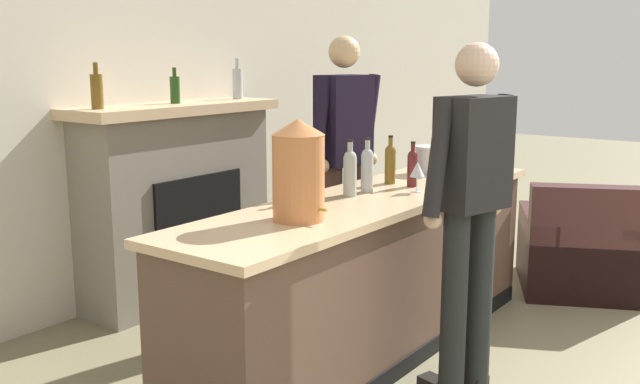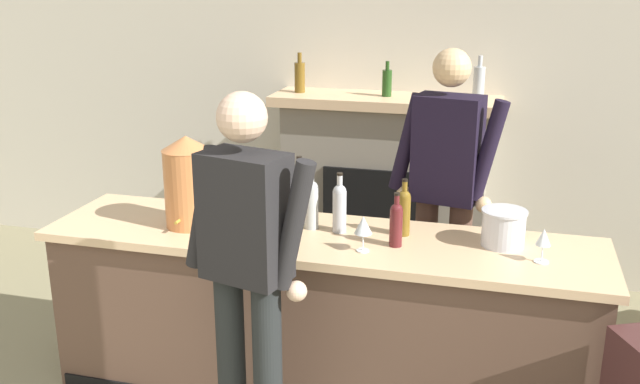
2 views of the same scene
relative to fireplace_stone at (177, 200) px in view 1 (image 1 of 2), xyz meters
The scene contains 17 objects.
wall_back_panel 0.74m from the fireplace_stone, 124.64° to the left, with size 12.00×0.07×2.75m.
bar_counter 1.67m from the fireplace_stone, 91.41° to the right, with size 2.89×0.70×0.94m.
fireplace_stone is the anchor object (origin of this frame).
armchair_black 2.97m from the fireplace_stone, 51.38° to the right, with size 1.16×1.11×0.84m.
potted_plant_corner 2.18m from the fireplace_stone, 10.05° to the right, with size 0.44×0.46×0.65m.
person_customer 2.35m from the fireplace_stone, 94.51° to the right, with size 0.64×0.37×1.79m.
person_bartender 1.24m from the fireplace_stone, 63.35° to the right, with size 0.65×0.36×1.85m.
copper_dispenser 1.91m from the fireplace_stone, 113.90° to the right, with size 0.26×0.29×0.49m.
ice_bucket_steel 1.81m from the fireplace_stone, 60.61° to the right, with size 0.22×0.22×0.18m.
wine_bottle_burgundy_dark 1.56m from the fireplace_stone, 102.92° to the right, with size 0.08×0.08×0.29m.
wine_bottle_rose_blush 1.62m from the fireplace_stone, 76.29° to the right, with size 0.07×0.07×0.30m.
wine_bottle_riesling_slim 1.62m from the fireplace_stone, 88.37° to the right, with size 0.07×0.07×0.32m.
wine_bottle_merlot_tall 1.48m from the fireplace_stone, 98.94° to the right, with size 0.07×0.07×0.35m.
wine_bottle_chardonnay_pale 1.77m from the fireplace_stone, 77.98° to the right, with size 0.06×0.06×0.28m.
wine_bottle_cabernet_heavy 1.60m from the fireplace_stone, 94.09° to the right, with size 0.08×0.08×0.32m.
wine_glass_near_bucket 1.85m from the fireplace_stone, 83.08° to the right, with size 0.09×0.09×0.18m.
wine_glass_front_left 2.05m from the fireplace_stone, 58.49° to the right, with size 0.07×0.07×0.17m.
Camera 1 is at (-3.21, 0.35, 1.73)m, focal length 40.00 mm.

